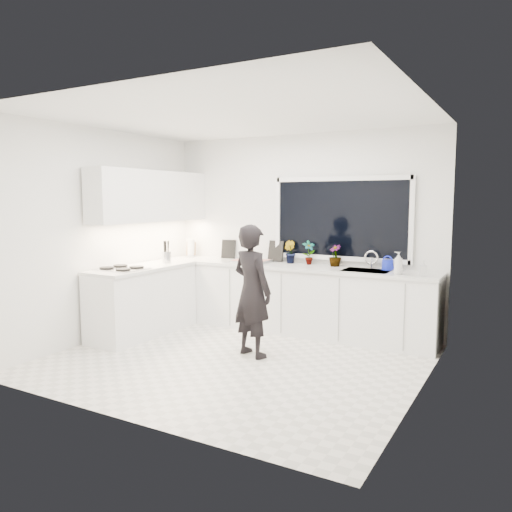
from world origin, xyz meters
The scene contains 25 objects.
floor centered at (0.00, 0.00, -0.01)m, with size 4.00×3.50×0.02m, color beige.
wall_back centered at (0.00, 1.76, 1.35)m, with size 4.00×0.02×2.70m, color white.
wall_left centered at (-2.01, 0.00, 1.35)m, with size 0.02×3.50×2.70m, color white.
wall_right centered at (2.01, 0.00, 1.35)m, with size 0.02×3.50×2.70m, color white.
ceiling centered at (0.00, 0.00, 2.71)m, with size 4.00×3.50×0.02m, color white.
window centered at (0.60, 1.73, 1.55)m, with size 1.80×0.02×1.00m, color black.
base_cabinets_back centered at (0.00, 1.45, 0.44)m, with size 3.92×0.58×0.88m, color white.
base_cabinets_left centered at (-1.67, 0.35, 0.44)m, with size 0.58×1.60×0.88m, color white.
countertop_back centered at (0.00, 1.44, 0.90)m, with size 3.94×0.62×0.04m, color silver.
countertop_left centered at (-1.67, 0.35, 0.90)m, with size 0.62×1.60×0.04m, color silver.
upper_cabinets centered at (-1.79, 0.70, 1.85)m, with size 0.34×2.10×0.70m, color white.
sink centered at (1.05, 1.45, 0.87)m, with size 0.58×0.42×0.14m, color silver.
faucet centered at (1.05, 1.65, 1.03)m, with size 0.03×0.03×0.22m, color silver.
stovetop centered at (-1.69, 0.00, 0.94)m, with size 0.56×0.48×0.03m, color black.
person centered at (0.07, 0.26, 0.76)m, with size 0.56×0.37×1.53m, color black.
pizza_tray centered at (-0.61, 1.42, 0.94)m, with size 0.51×0.38×0.03m, color silver.
pizza centered at (-0.61, 1.42, 0.95)m, with size 0.47×0.33×0.01m, color #B13617.
watering_can centered at (1.27, 1.61, 0.98)m, with size 0.14×0.14×0.13m, color #1626D0.
paper_towel_roll centered at (-1.75, 1.55, 1.05)m, with size 0.11×0.11×0.26m, color silver.
knife_block centered at (-1.78, 1.59, 1.03)m, with size 0.13×0.10×0.22m, color olive.
utensil_crock centered at (-1.62, 0.80, 1.00)m, with size 0.13×0.13×0.16m, color silver.
picture_frame_large centered at (-1.15, 1.69, 1.06)m, with size 0.22×0.02×0.28m, color black.
picture_frame_small centered at (-0.35, 1.69, 1.07)m, with size 0.25×0.02×0.30m, color black.
herb_plants centered at (0.22, 1.61, 1.08)m, with size 0.88×0.22×0.33m.
soap_bottles centered at (1.57, 1.30, 1.04)m, with size 0.40×0.12×0.27m.
Camera 1 is at (2.87, -4.64, 1.81)m, focal length 35.00 mm.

